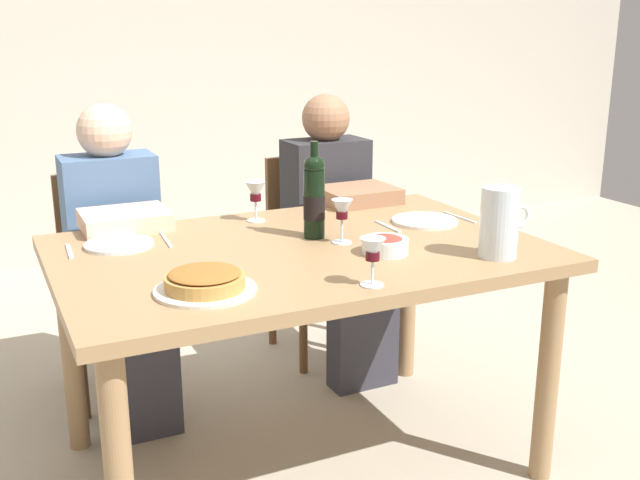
{
  "coord_description": "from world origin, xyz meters",
  "views": [
    {
      "loc": [
        -0.91,
        -2.07,
        1.43
      ],
      "look_at": [
        0.05,
        -0.04,
        0.79
      ],
      "focal_mm": 42.21,
      "sensor_mm": 36.0,
      "label": 1
    }
  ],
  "objects_px": {
    "wine_bottle": "(314,197)",
    "diner_right": "(338,228)",
    "dinner_plate_left_setting": "(425,221)",
    "chair_left": "(110,268)",
    "salad_bowl": "(385,244)",
    "wine_glass_right_diner": "(255,193)",
    "baked_tart": "(205,282)",
    "dinner_plate_right_setting": "(119,244)",
    "wine_glass_left_diner": "(373,252)",
    "wine_glass_centre": "(342,212)",
    "dining_table": "(300,275)",
    "chair_right": "(314,241)",
    "water_pitcher": "(499,226)",
    "diner_left": "(119,256)"
  },
  "relations": [
    {
      "from": "wine_bottle",
      "to": "diner_right",
      "type": "xyz_separation_m",
      "value": [
        0.36,
        0.55,
        -0.28
      ]
    },
    {
      "from": "dinner_plate_left_setting",
      "to": "chair_left",
      "type": "height_order",
      "value": "chair_left"
    },
    {
      "from": "salad_bowl",
      "to": "diner_right",
      "type": "height_order",
      "value": "diner_right"
    },
    {
      "from": "wine_bottle",
      "to": "chair_left",
      "type": "distance_m",
      "value": 1.03
    },
    {
      "from": "wine_glass_right_diner",
      "to": "baked_tart",
      "type": "bearing_deg",
      "value": -120.87
    },
    {
      "from": "dinner_plate_right_setting",
      "to": "wine_glass_right_diner",
      "type": "bearing_deg",
      "value": 12.65
    },
    {
      "from": "wine_glass_left_diner",
      "to": "wine_glass_right_diner",
      "type": "height_order",
      "value": "wine_glass_right_diner"
    },
    {
      "from": "baked_tart",
      "to": "dinner_plate_right_setting",
      "type": "xyz_separation_m",
      "value": [
        -0.12,
        0.52,
        -0.02
      ]
    },
    {
      "from": "wine_glass_left_diner",
      "to": "wine_glass_right_diner",
      "type": "bearing_deg",
      "value": 92.75
    },
    {
      "from": "salad_bowl",
      "to": "wine_glass_centre",
      "type": "bearing_deg",
      "value": 112.75
    },
    {
      "from": "salad_bowl",
      "to": "diner_right",
      "type": "xyz_separation_m",
      "value": [
        0.25,
        0.81,
        -0.17
      ]
    },
    {
      "from": "wine_glass_right_diner",
      "to": "diner_right",
      "type": "distance_m",
      "value": 0.59
    },
    {
      "from": "dining_table",
      "to": "diner_right",
      "type": "xyz_separation_m",
      "value": [
        0.45,
        0.63,
        -0.05
      ]
    },
    {
      "from": "wine_bottle",
      "to": "wine_glass_left_diner",
      "type": "height_order",
      "value": "wine_bottle"
    },
    {
      "from": "chair_left",
      "to": "chair_right",
      "type": "bearing_deg",
      "value": -179.39
    },
    {
      "from": "dining_table",
      "to": "wine_glass_centre",
      "type": "bearing_deg",
      "value": -5.6
    },
    {
      "from": "salad_bowl",
      "to": "water_pitcher",
      "type": "bearing_deg",
      "value": -31.0
    },
    {
      "from": "salad_bowl",
      "to": "wine_glass_right_diner",
      "type": "distance_m",
      "value": 0.58
    },
    {
      "from": "salad_bowl",
      "to": "dinner_plate_right_setting",
      "type": "bearing_deg",
      "value": 149.4
    },
    {
      "from": "baked_tart",
      "to": "dinner_plate_left_setting",
      "type": "bearing_deg",
      "value": 21.67
    },
    {
      "from": "salad_bowl",
      "to": "wine_glass_right_diner",
      "type": "height_order",
      "value": "wine_glass_right_diner"
    },
    {
      "from": "wine_glass_centre",
      "to": "chair_left",
      "type": "distance_m",
      "value": 1.12
    },
    {
      "from": "dinner_plate_left_setting",
      "to": "dining_table",
      "type": "bearing_deg",
      "value": -170.09
    },
    {
      "from": "wine_glass_left_diner",
      "to": "dinner_plate_left_setting",
      "type": "bearing_deg",
      "value": 45.63
    },
    {
      "from": "wine_glass_left_diner",
      "to": "wine_glass_centre",
      "type": "distance_m",
      "value": 0.42
    },
    {
      "from": "dining_table",
      "to": "wine_glass_centre",
      "type": "relative_size",
      "value": 10.56
    },
    {
      "from": "wine_glass_right_diner",
      "to": "dinner_plate_right_setting",
      "type": "bearing_deg",
      "value": -167.35
    },
    {
      "from": "baked_tart",
      "to": "diner_left",
      "type": "relative_size",
      "value": 0.23
    },
    {
      "from": "wine_bottle",
      "to": "diner_right",
      "type": "distance_m",
      "value": 0.72
    },
    {
      "from": "chair_left",
      "to": "dinner_plate_right_setting",
      "type": "bearing_deg",
      "value": 84.24
    },
    {
      "from": "dinner_plate_left_setting",
      "to": "diner_left",
      "type": "xyz_separation_m",
      "value": [
        -0.97,
        0.54,
        -0.15
      ]
    },
    {
      "from": "water_pitcher",
      "to": "wine_glass_right_diner",
      "type": "distance_m",
      "value": 0.87
    },
    {
      "from": "dinner_plate_left_setting",
      "to": "chair_right",
      "type": "distance_m",
      "value": 0.83
    },
    {
      "from": "wine_glass_right_diner",
      "to": "chair_right",
      "type": "xyz_separation_m",
      "value": [
        0.46,
        0.51,
        -0.36
      ]
    },
    {
      "from": "wine_bottle",
      "to": "dinner_plate_right_setting",
      "type": "height_order",
      "value": "wine_bottle"
    },
    {
      "from": "salad_bowl",
      "to": "chair_left",
      "type": "height_order",
      "value": "chair_left"
    },
    {
      "from": "dining_table",
      "to": "dinner_plate_left_setting",
      "type": "bearing_deg",
      "value": 9.91
    },
    {
      "from": "baked_tart",
      "to": "wine_glass_centre",
      "type": "bearing_deg",
      "value": 25.92
    },
    {
      "from": "wine_bottle",
      "to": "chair_right",
      "type": "relative_size",
      "value": 0.36
    },
    {
      "from": "baked_tart",
      "to": "chair_right",
      "type": "relative_size",
      "value": 0.31
    },
    {
      "from": "baked_tart",
      "to": "chair_right",
      "type": "height_order",
      "value": "chair_right"
    },
    {
      "from": "salad_bowl",
      "to": "diner_left",
      "type": "bearing_deg",
      "value": 129.36
    },
    {
      "from": "salad_bowl",
      "to": "wine_bottle",
      "type": "bearing_deg",
      "value": 114.7
    },
    {
      "from": "baked_tart",
      "to": "salad_bowl",
      "type": "distance_m",
      "value": 0.6
    },
    {
      "from": "water_pitcher",
      "to": "baked_tart",
      "type": "relative_size",
      "value": 0.79
    },
    {
      "from": "diner_left",
      "to": "salad_bowl",
      "type": "bearing_deg",
      "value": 129.5
    },
    {
      "from": "dinner_plate_right_setting",
      "to": "chair_right",
      "type": "relative_size",
      "value": 0.25
    },
    {
      "from": "wine_glass_right_diner",
      "to": "chair_left",
      "type": "xyz_separation_m",
      "value": [
        -0.44,
        0.5,
        -0.36
      ]
    },
    {
      "from": "dining_table",
      "to": "wine_glass_centre",
      "type": "distance_m",
      "value": 0.24
    },
    {
      "from": "dining_table",
      "to": "diner_left",
      "type": "height_order",
      "value": "diner_left"
    }
  ]
}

